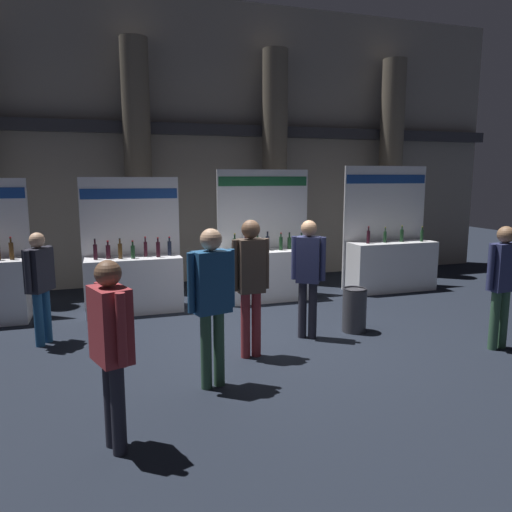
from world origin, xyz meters
The scene contains 12 objects.
ground_plane centered at (0.00, 0.00, 0.00)m, with size 29.19×29.19×0.00m, color black.
hall_colonnade centered at (0.00, 4.26, 2.95)m, with size 14.60×1.03×6.10m.
exhibitor_booth_1 centered at (-1.74, 2.11, 0.59)m, with size 1.71×0.66×2.35m.
exhibitor_booth_2 centered at (0.78, 2.20, 0.61)m, with size 1.84×0.66×2.49m.
exhibitor_booth_3 centered at (3.48, 2.17, 0.63)m, with size 1.92×0.66×2.58m.
trash_bin centered at (1.39, -0.09, 0.34)m, with size 0.37×0.37×0.68m.
visitor_1 centered at (0.59, -0.15, 1.03)m, with size 0.44×0.37×1.74m.
visitor_2 centered at (-0.43, -0.63, 1.08)m, with size 0.50×0.25×1.82m.
visitor_3 centered at (-3.09, 0.73, 0.94)m, with size 0.38×0.53×1.60m.
visitor_5 centered at (-2.20, -2.39, 1.01)m, with size 0.37×0.53×1.68m.
visitor_6 centered at (-1.11, -1.39, 1.09)m, with size 0.56×0.33×1.80m.
visitor_7 centered at (2.91, -1.37, 1.00)m, with size 0.53×0.24×1.70m.
Camera 1 is at (-2.22, -6.47, 2.35)m, focal length 33.92 mm.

